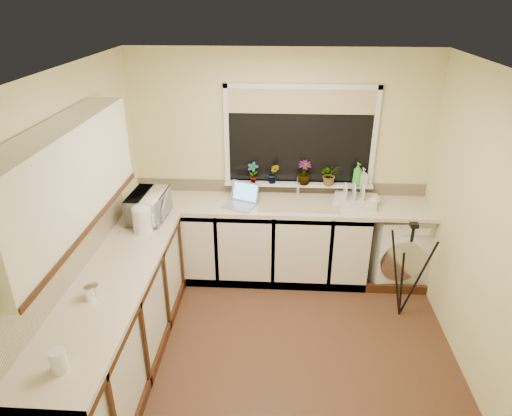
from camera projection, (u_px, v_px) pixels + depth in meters
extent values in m
plane|color=#543121|center=(275.00, 348.00, 4.11)|extent=(3.20, 3.20, 0.00)
plane|color=white|center=(282.00, 71.00, 3.05)|extent=(3.20, 3.20, 0.00)
plane|color=beige|center=(280.00, 165.00, 4.93)|extent=(3.20, 0.00, 3.20)
plane|color=beige|center=(274.00, 375.00, 2.23)|extent=(3.20, 0.00, 3.20)
plane|color=beige|center=(81.00, 225.00, 3.66)|extent=(0.00, 3.00, 3.00)
plane|color=beige|center=(485.00, 236.00, 3.49)|extent=(0.00, 3.00, 3.00)
cube|color=silver|center=(249.00, 241.00, 5.02)|extent=(2.55, 0.60, 0.86)
cube|color=silver|center=(118.00, 328.00, 3.72)|extent=(0.54, 2.40, 0.86)
cube|color=beige|center=(279.00, 205.00, 4.81)|extent=(3.20, 0.60, 0.04)
cube|color=beige|center=(110.00, 283.00, 3.53)|extent=(0.60, 2.40, 0.04)
cube|color=silver|center=(62.00, 180.00, 3.00)|extent=(0.28, 1.90, 0.70)
cube|color=beige|center=(69.00, 255.00, 3.44)|extent=(0.02, 2.40, 0.45)
cube|color=beige|center=(280.00, 187.00, 5.03)|extent=(3.20, 0.02, 0.14)
cube|color=black|center=(300.00, 137.00, 4.76)|extent=(1.50, 0.02, 1.00)
cube|color=tan|center=(301.00, 101.00, 4.58)|extent=(1.50, 0.02, 0.25)
cube|color=white|center=(298.00, 184.00, 4.94)|extent=(1.60, 0.14, 0.03)
cube|color=tan|center=(298.00, 203.00, 4.78)|extent=(0.82, 0.46, 0.03)
cylinder|color=silver|center=(298.00, 187.00, 4.90)|extent=(0.03, 0.03, 0.24)
cube|color=white|center=(396.00, 245.00, 4.98)|extent=(0.64, 0.63, 0.81)
cube|color=#A3A2AA|center=(239.00, 206.00, 4.72)|extent=(0.37, 0.32, 0.02)
cube|color=#53AFE2|center=(245.00, 192.00, 4.78)|extent=(0.31, 0.18, 0.21)
cylinder|color=white|center=(142.00, 220.00, 4.19)|extent=(0.18, 0.18, 0.24)
cube|color=beige|center=(355.00, 200.00, 4.79)|extent=(0.50, 0.41, 0.07)
cylinder|color=silver|center=(58.00, 361.00, 2.66)|extent=(0.10, 0.10, 0.15)
cylinder|color=white|center=(89.00, 293.00, 3.29)|extent=(0.08, 0.08, 0.10)
imported|color=silver|center=(149.00, 206.00, 4.43)|extent=(0.35, 0.50, 0.27)
imported|color=#999999|center=(253.00, 173.00, 4.87)|extent=(0.14, 0.11, 0.23)
imported|color=#999999|center=(273.00, 174.00, 4.87)|extent=(0.13, 0.11, 0.22)
imported|color=#999999|center=(304.00, 173.00, 4.84)|extent=(0.17, 0.17, 0.26)
imported|color=#999999|center=(330.00, 175.00, 4.83)|extent=(0.24, 0.22, 0.23)
imported|color=green|center=(357.00, 174.00, 4.81)|extent=(0.13, 0.13, 0.25)
imported|color=#999999|center=(363.00, 176.00, 4.83)|extent=(0.10, 0.11, 0.19)
imported|color=silver|center=(374.00, 201.00, 4.75)|extent=(0.14, 0.14, 0.09)
imported|color=beige|center=(93.00, 291.00, 3.32)|extent=(0.12, 0.12, 0.09)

